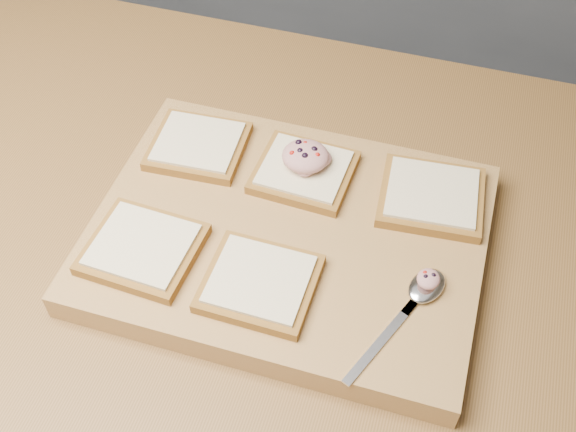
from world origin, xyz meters
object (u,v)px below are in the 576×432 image
object	(u,v)px
tuna_salad_dollop	(305,156)
cutting_board	(288,238)
spoon	(420,294)
bread_far_center	(304,171)

from	to	relation	value
tuna_salad_dollop	cutting_board	bearing A→B (deg)	-86.48
cutting_board	spoon	xyz separation A→B (m)	(0.18, -0.05, 0.02)
spoon	tuna_salad_dollop	bearing A→B (deg)	140.38
bread_far_center	tuna_salad_dollop	xyz separation A→B (m)	(-0.00, 0.01, 0.02)
cutting_board	bread_far_center	distance (m)	0.10
cutting_board	tuna_salad_dollop	distance (m)	0.11
spoon	cutting_board	bearing A→B (deg)	163.28
bread_far_center	spoon	bearing A→B (deg)	-38.60
bread_far_center	spoon	world-z (taller)	bread_far_center
bread_far_center	tuna_salad_dollop	distance (m)	0.02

